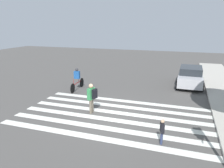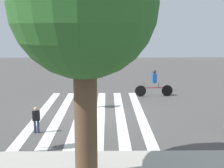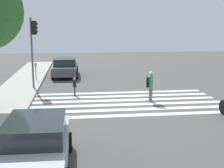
{
  "view_description": "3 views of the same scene",
  "coord_description": "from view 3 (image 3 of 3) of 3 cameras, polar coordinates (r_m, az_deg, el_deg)",
  "views": [
    {
      "loc": [
        10.15,
        3.38,
        4.71
      ],
      "look_at": [
        -0.94,
        -0.37,
        1.48
      ],
      "focal_mm": 35.0,
      "sensor_mm": 36.0,
      "label": 1
    },
    {
      "loc": [
        -0.84,
        14.69,
        4.1
      ],
      "look_at": [
        -1.06,
        -0.23,
        1.44
      ],
      "focal_mm": 50.0,
      "sensor_mm": 36.0,
      "label": 2
    },
    {
      "loc": [
        -15.85,
        2.79,
        4.06
      ],
      "look_at": [
        0.32,
        0.76,
        0.95
      ],
      "focal_mm": 50.0,
      "sensor_mm": 36.0,
      "label": 3
    }
  ],
  "objects": [
    {
      "name": "car_parked_silver_sedan",
      "position": [
        9.06,
        -13.72,
        -10.78
      ],
      "size": [
        4.14,
        1.96,
        1.51
      ],
      "rotation": [
        0.0,
        0.0,
        -0.02
      ],
      "color": "#B7B7BC",
      "rests_on": "ground_plane"
    },
    {
      "name": "car_parked_far_curb",
      "position": [
        25.07,
        -8.54,
        3.09
      ],
      "size": [
        4.48,
        2.07,
        1.45
      ],
      "rotation": [
        0.0,
        0.0,
        -0.03
      ],
      "color": "#4C4C51",
      "rests_on": "ground_plane"
    },
    {
      "name": "crosswalk_stripes",
      "position": [
        16.6,
        2.74,
        -3.34
      ],
      "size": [
        5.27,
        10.0,
        0.01
      ],
      "color": "silver",
      "rests_on": "ground_plane"
    },
    {
      "name": "traffic_light",
      "position": [
        20.03,
        -14.16,
        7.88
      ],
      "size": [
        0.6,
        0.5,
        4.49
      ],
      "color": "#515456",
      "rests_on": "ground_plane"
    },
    {
      "name": "sidewalk_curb",
      "position": [
        16.71,
        -18.92,
        -3.59
      ],
      "size": [
        36.0,
        2.5,
        0.14
      ],
      "color": "#ADA89E",
      "rests_on": "ground_plane"
    },
    {
      "name": "pedestrian_adult_tall_backpack",
      "position": [
        16.58,
        7.0,
        -0.04
      ],
      "size": [
        0.49,
        0.45,
        1.64
      ],
      "rotation": [
        0.0,
        0.0,
        2.88
      ],
      "color": "#6B6051",
      "rests_on": "ground_plane"
    },
    {
      "name": "ground_plane",
      "position": [
        16.6,
        2.74,
        -3.35
      ],
      "size": [
        60.0,
        60.0,
        0.0
      ],
      "primitive_type": "plane",
      "color": "#4C4947"
    },
    {
      "name": "parking_meter",
      "position": [
        22.93,
        -13.78,
        2.93
      ],
      "size": [
        0.15,
        0.15,
        1.39
      ],
      "color": "#515456",
      "rests_on": "ground_plane"
    },
    {
      "name": "pedestrian_adult_blue_shirt",
      "position": [
        18.18,
        -6.87,
        -0.24
      ],
      "size": [
        0.32,
        0.22,
        1.06
      ],
      "rotation": [
        0.0,
        0.0,
        0.31
      ],
      "color": "navy",
      "rests_on": "ground_plane"
    }
  ]
}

